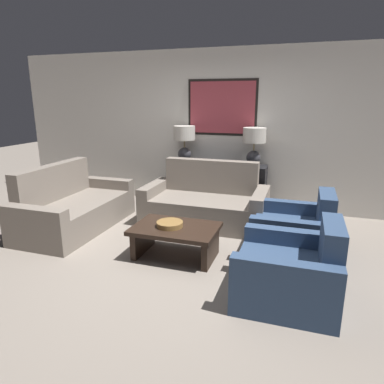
{
  "coord_description": "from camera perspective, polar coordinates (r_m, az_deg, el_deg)",
  "views": [
    {
      "loc": [
        1.36,
        -3.42,
        1.84
      ],
      "look_at": [
        -0.0,
        0.72,
        0.65
      ],
      "focal_mm": 32.0,
      "sensor_mm": 36.0,
      "label": 1
    }
  ],
  "objects": [
    {
      "name": "couch_by_side",
      "position": [
        5.3,
        -19.16,
        -2.58
      ],
      "size": [
        0.92,
        1.83,
        0.92
      ],
      "color": "slate",
      "rests_on": "ground_plane"
    },
    {
      "name": "armchair_near_camera",
      "position": [
        3.4,
        16.11,
        -12.86
      ],
      "size": [
        0.91,
        0.89,
        0.8
      ],
      "color": "navy",
      "rests_on": "ground_plane"
    },
    {
      "name": "couch_by_back_wall",
      "position": [
        5.23,
        2.3,
        -1.98
      ],
      "size": [
        1.83,
        0.92,
        0.92
      ],
      "color": "slate",
      "rests_on": "ground_plane"
    },
    {
      "name": "back_wall",
      "position": [
        5.98,
        5.07,
        10.32
      ],
      "size": [
        7.8,
        0.12,
        2.65
      ],
      "color": "beige",
      "rests_on": "ground_plane"
    },
    {
      "name": "coffee_table",
      "position": [
        4.1,
        -2.76,
        -7.17
      ],
      "size": [
        1.0,
        0.68,
        0.38
      ],
      "color": "black",
      "rests_on": "ground_plane"
    },
    {
      "name": "ground_plane",
      "position": [
        4.11,
        -3.14,
        -11.31
      ],
      "size": [
        20.0,
        20.0,
        0.0
      ],
      "primitive_type": "plane",
      "color": "slate"
    },
    {
      "name": "decorative_bowl",
      "position": [
        4.06,
        -3.73,
        -5.36
      ],
      "size": [
        0.31,
        0.31,
        0.06
      ],
      "color": "olive",
      "rests_on": "coffee_table"
    },
    {
      "name": "table_lamp_left",
      "position": [
        5.89,
        -1.27,
        8.77
      ],
      "size": [
        0.37,
        0.37,
        0.62
      ],
      "color": "#333338",
      "rests_on": "console_table"
    },
    {
      "name": "armchair_near_back_wall",
      "position": [
        4.35,
        16.73,
        -6.58
      ],
      "size": [
        0.91,
        0.89,
        0.8
      ],
      "color": "navy",
      "rests_on": "ground_plane"
    },
    {
      "name": "console_table",
      "position": [
        5.87,
        4.23,
        0.92
      ],
      "size": [
        1.63,
        0.4,
        0.78
      ],
      "color": "black",
      "rests_on": "ground_plane"
    },
    {
      "name": "table_lamp_right",
      "position": [
        5.61,
        10.32,
        8.2
      ],
      "size": [
        0.37,
        0.37,
        0.62
      ],
      "color": "#333338",
      "rests_on": "console_table"
    }
  ]
}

